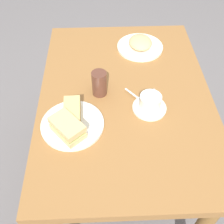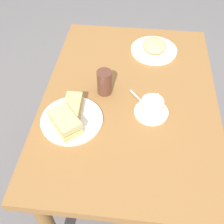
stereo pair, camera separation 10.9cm
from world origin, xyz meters
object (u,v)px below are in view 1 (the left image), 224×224
coffee_cup (150,101)px  side_plate (140,47)px  drinking_glass (99,83)px  spoon (136,96)px  dining_table (125,111)px  sandwich_plate (73,124)px  coffee_saucer (149,108)px  sandwich_front (72,112)px  sandwich_back (67,128)px

coffee_cup → side_plate: 0.42m
side_plate → drinking_glass: size_ratio=2.07×
side_plate → spoon: bearing=171.1°
drinking_glass → spoon: bearing=-104.8°
dining_table → sandwich_plate: (-0.17, 0.22, 0.12)m
coffee_saucer → sandwich_front: bearing=98.0°
dining_table → sandwich_plate: sandwich_plate is taller
spoon → coffee_saucer: bearing=-140.4°
sandwich_front → drinking_glass: (0.15, -0.11, 0.01)m
dining_table → side_plate: bearing=-16.8°
sandwich_plate → sandwich_back: sandwich_back is taller
sandwich_plate → sandwich_front: size_ratio=1.88×
side_plate → sandwich_back: bearing=148.7°
dining_table → sandwich_plate: bearing=127.9°
sandwich_back → spoon: 0.33m
sandwich_plate → sandwich_back: (-0.05, 0.01, 0.04)m
sandwich_plate → side_plate: bearing=-32.6°
coffee_saucer → coffee_cup: size_ratio=1.25×
sandwich_back → drinking_glass: size_ratio=1.35×
sandwich_back → drinking_glass: drinking_glass is taller
dining_table → coffee_cup: (-0.09, -0.09, 0.16)m
coffee_saucer → drinking_glass: (0.10, 0.20, 0.05)m
dining_table → side_plate: size_ratio=4.59×
sandwich_plate → side_plate: (0.50, -0.32, 0.00)m
coffee_saucer → drinking_glass: bearing=63.6°
sandwich_front → coffee_saucer: bearing=-82.0°
coffee_cup → dining_table: bearing=45.1°
sandwich_front → side_plate: (0.47, -0.32, -0.03)m
sandwich_plate → spoon: (0.14, -0.26, 0.01)m
sandwich_back → coffee_saucer: 0.35m
drinking_glass → coffee_cup: bearing=-116.0°
coffee_cup → side_plate: coffee_cup is taller
sandwich_front → spoon: bearing=-68.2°
coffee_saucer → spoon: bearing=39.6°
dining_table → spoon: spoon is taller
sandwich_front → spoon: (0.11, -0.26, -0.03)m
side_plate → dining_table: bearing=163.2°
sandwich_front → side_plate: sandwich_front is taller
dining_table → coffee_saucer: size_ratio=7.66×
coffee_saucer → side_plate: size_ratio=0.60×
coffee_saucer → side_plate: 0.42m
drinking_glass → sandwich_plate: bearing=148.8°
sandwich_back → coffee_saucer: bearing=-69.3°
dining_table → coffee_cup: coffee_cup is taller
sandwich_back → coffee_saucer: (0.12, -0.33, -0.04)m
sandwich_back → drinking_glass: 0.26m
sandwich_plate → spoon: size_ratio=2.96×
sandwich_plate → sandwich_front: (0.03, -0.00, 0.03)m
sandwich_back → coffee_cup: size_ratio=1.35×
coffee_saucer → spoon: 0.08m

